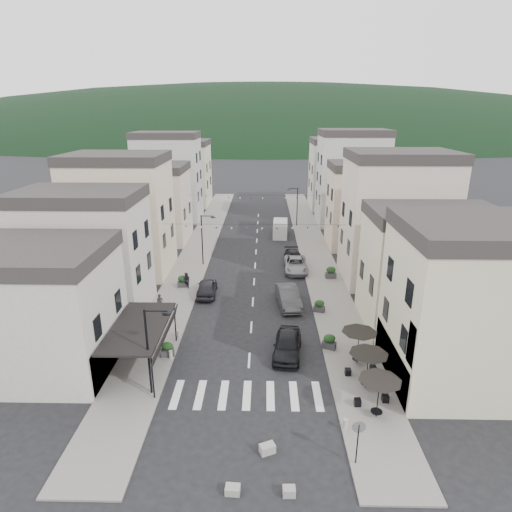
{
  "coord_description": "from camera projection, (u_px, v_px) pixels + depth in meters",
  "views": [
    {
      "loc": [
        1.03,
        -20.88,
        17.25
      ],
      "look_at": [
        0.24,
        19.2,
        3.5
      ],
      "focal_mm": 30.0,
      "sensor_mm": 36.0,
      "label": 1
    }
  ],
  "objects": [
    {
      "name": "sidewalk_right",
      "position": [
        314.0,
        249.0,
        55.47
      ],
      "size": [
        4.0,
        76.0,
        0.12
      ],
      "primitive_type": "cube",
      "color": "slate",
      "rests_on": "ground"
    },
    {
      "name": "sidewalk_left",
      "position": [
        199.0,
        249.0,
        55.75
      ],
      "size": [
        4.0,
        76.0,
        0.12
      ],
      "primitive_type": "cube",
      "color": "slate",
      "rests_on": "ground"
    },
    {
      "name": "parked_car_a",
      "position": [
        287.0,
        345.0,
        31.52
      ],
      "size": [
        2.54,
        5.09,
        1.66
      ],
      "primitive_type": "imported",
      "rotation": [
        0.0,
        0.0,
        -0.12
      ],
      "color": "black",
      "rests_on": "ground"
    },
    {
      "name": "parked_car_d",
      "position": [
        294.0,
        258.0,
        50.35
      ],
      "size": [
        2.49,
        5.08,
        1.42
      ],
      "primitive_type": "imported",
      "rotation": [
        0.0,
        0.0,
        0.1
      ],
      "color": "black",
      "rests_on": "ground"
    },
    {
      "name": "traffic_sign",
      "position": [
        358.0,
        434.0,
        21.32
      ],
      "size": [
        0.7,
        0.07,
        2.7
      ],
      "color": "black",
      "rests_on": "ground"
    },
    {
      "name": "bistro_building",
      "position": [
        475.0,
        312.0,
        27.26
      ],
      "size": [
        10.0,
        8.0,
        10.0
      ],
      "primitive_type": "cube",
      "color": "beige",
      "rests_on": "ground"
    },
    {
      "name": "pedestrian_b",
      "position": [
        187.0,
        281.0,
        43.05
      ],
      "size": [
        1.02,
        0.97,
        1.65
      ],
      "primitive_type": "imported",
      "rotation": [
        0.0,
        0.0,
        -0.62
      ],
      "color": "black",
      "rests_on": "sidewalk_left"
    },
    {
      "name": "streetlamp_right_far",
      "position": [
        295.0,
        203.0,
        65.67
      ],
      "size": [
        1.7,
        0.56,
        6.0
      ],
      "color": "black",
      "rests_on": "ground"
    },
    {
      "name": "hill_backdrop",
      "position": [
        263.0,
        135.0,
        309.08
      ],
      "size": [
        640.0,
        360.0,
        70.0
      ],
      "primitive_type": "ellipsoid",
      "color": "black",
      "rests_on": "ground"
    },
    {
      "name": "delivery_van",
      "position": [
        280.0,
        228.0,
        61.31
      ],
      "size": [
        2.22,
        5.09,
        2.4
      ],
      "rotation": [
        0.0,
        0.0,
        -0.05
      ],
      "color": "#BBBABD",
      "rests_on": "ground"
    },
    {
      "name": "ground",
      "position": [
        246.0,
        416.0,
        25.37
      ],
      "size": [
        700.0,
        700.0,
        0.0
      ],
      "primitive_type": "plane",
      "color": "black",
      "rests_on": "ground"
    },
    {
      "name": "bunting_near",
      "position": [
        254.0,
        228.0,
        44.34
      ],
      "size": [
        19.0,
        0.28,
        0.62
      ],
      "color": "black",
      "rests_on": "ground"
    },
    {
      "name": "planter_ra",
      "position": [
        329.0,
        341.0,
        32.24
      ],
      "size": [
        1.17,
        0.93,
        1.16
      ],
      "rotation": [
        0.0,
        0.0,
        -0.4
      ],
      "color": "#2B2C2E",
      "rests_on": "sidewalk_right"
    },
    {
      "name": "bunting_far",
      "position": [
        257.0,
        198.0,
        59.47
      ],
      "size": [
        19.0,
        0.28,
        0.62
      ],
      "color": "black",
      "rests_on": "ground"
    },
    {
      "name": "bollards",
      "position": [
        249.0,
        359.0,
        30.43
      ],
      "size": [
        11.66,
        10.26,
        0.6
      ],
      "color": "gray",
      "rests_on": "ground"
    },
    {
      "name": "boutique_building",
      "position": [
        21.0,
        315.0,
        29.09
      ],
      "size": [
        12.0,
        8.0,
        8.0
      ],
      "primitive_type": "cube",
      "color": "#ABA69D",
      "rests_on": "ground"
    },
    {
      "name": "streetlamp_left_near",
      "position": [
        152.0,
        343.0,
        26.17
      ],
      "size": [
        1.7,
        0.56,
        6.0
      ],
      "color": "black",
      "rests_on": "ground"
    },
    {
      "name": "buildings_row_left",
      "position": [
        153.0,
        194.0,
        59.36
      ],
      "size": [
        10.2,
        54.16,
        14.0
      ],
      "color": "#ABA69D",
      "rests_on": "ground"
    },
    {
      "name": "streetlamp_left_far",
      "position": [
        204.0,
        235.0,
        48.86
      ],
      "size": [
        1.7,
        0.56,
        6.0
      ],
      "color": "black",
      "rests_on": "ground"
    },
    {
      "name": "planter_rc",
      "position": [
        331.0,
        272.0,
        45.76
      ],
      "size": [
        1.18,
        0.7,
        1.28
      ],
      "rotation": [
        0.0,
        0.0,
        0.07
      ],
      "color": "#323235",
      "rests_on": "sidewalk_right"
    },
    {
      "name": "planter_rb",
      "position": [
        319.0,
        306.0,
        38.13
      ],
      "size": [
        1.1,
        0.81,
        1.1
      ],
      "rotation": [
        0.0,
        0.0,
        -0.3
      ],
      "color": "#303033",
      "rests_on": "sidewalk_right"
    },
    {
      "name": "cafe_terrace",
      "position": [
        368.0,
        358.0,
        27.11
      ],
      "size": [
        2.5,
        8.1,
        2.53
      ],
      "color": "black",
      "rests_on": "ground"
    },
    {
      "name": "concrete_block_a",
      "position": [
        267.0,
        449.0,
        22.63
      ],
      "size": [
        0.93,
        0.78,
        0.5
      ],
      "primitive_type": "cube",
      "rotation": [
        0.0,
        0.0,
        0.42
      ],
      "color": "gray",
      "rests_on": "ground"
    },
    {
      "name": "buildings_row_right",
      "position": [
        364.0,
        195.0,
        57.65
      ],
      "size": [
        10.2,
        54.16,
        14.5
      ],
      "color": "beige",
      "rests_on": "ground"
    },
    {
      "name": "parked_car_c",
      "position": [
        296.0,
        264.0,
        48.07
      ],
      "size": [
        2.55,
        5.47,
        1.52
      ],
      "primitive_type": "imported",
      "rotation": [
        0.0,
        0.0,
        -0.01
      ],
      "color": "gray",
      "rests_on": "ground"
    },
    {
      "name": "parked_car_b",
      "position": [
        288.0,
        297.0,
        39.5
      ],
      "size": [
        2.43,
        5.38,
        1.71
      ],
      "primitive_type": "imported",
      "rotation": [
        0.0,
        0.0,
        0.12
      ],
      "color": "#353537",
      "rests_on": "ground"
    },
    {
      "name": "pedestrian_a",
      "position": [
        160.0,
        303.0,
        37.98
      ],
      "size": [
        0.66,
        0.48,
        1.68
      ],
      "primitive_type": "imported",
      "rotation": [
        0.0,
        0.0,
        0.13
      ],
      "color": "black",
      "rests_on": "sidewalk_left"
    },
    {
      "name": "concrete_block_c",
      "position": [
        233.0,
        490.0,
        20.24
      ],
      "size": [
        0.73,
        0.55,
        0.4
      ],
      "primitive_type": "cube",
      "rotation": [
        0.0,
        0.0,
        -0.07
      ],
      "color": "gray",
      "rests_on": "ground"
    },
    {
      "name": "concrete_block_b",
      "position": [
        289.0,
        491.0,
        20.12
      ],
      "size": [
        0.61,
        0.47,
        0.45
      ],
      "primitive_type": "cube",
      "rotation": [
        0.0,
        0.0,
        0.03
      ],
      "color": "gray",
      "rests_on": "ground"
    },
    {
      "name": "planter_la",
      "position": [
        167.0,
        349.0,
        31.27
      ],
      "size": [
        1.08,
        0.75,
        1.1
      ],
      "rotation": [
        0.0,
        0.0,
        0.24
      ],
      "color": "#2E2E30",
      "rests_on": "sidewalk_left"
    },
    {
      "name": "boutique_awning",
      "position": [
        143.0,
        328.0,
        29.22
      ],
      "size": [
        3.77,
        7.5,
        3.28
      ],
      "color": "black",
      "rests_on": "ground"
    },
    {
      "name": "planter_lb",
      "position": [
        183.0,
        281.0,
        43.49
      ],
      "size": [
        1.17,
        0.8,
        1.2
      ],
      "rotation": [
        0.0,
        0.0,
        0.21
      ],
      "color": "#2B2B2E",
      "rests_on": "sidewalk_left"
    },
    {
      "name": "parked_car_e",
      "position": [
        207.0,
        288.0,
        41.78
      ],
      "size": [
        2.01,
        4.63,
        1.55
      ],
      "primitive_type": "imported",
      "rotation": [
        0.0,
        0.0,
        3.18
      ],
      "color": "black",
      "rests_on": "ground"
    }
  ]
}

